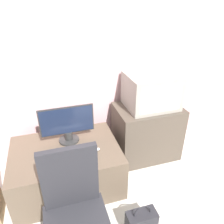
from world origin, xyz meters
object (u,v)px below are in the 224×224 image
(main_monitor, at_px, (67,124))
(crt_tv, at_px, (151,91))
(office_chair, at_px, (76,219))
(mouse, at_px, (97,149))
(keyboard, at_px, (74,156))
(handbag, at_px, (141,222))

(main_monitor, relative_size, crt_tv, 0.96)
(crt_tv, height_order, office_chair, crt_tv)
(main_monitor, distance_m, mouse, 0.41)
(mouse, xyz_separation_m, crt_tv, (0.77, 0.39, 0.40))
(office_chair, bearing_deg, keyboard, 82.18)
(mouse, height_order, office_chair, office_chair)
(office_chair, height_order, handbag, office_chair)
(keyboard, bearing_deg, main_monitor, 91.71)
(keyboard, height_order, mouse, mouse)
(mouse, relative_size, office_chair, 0.07)
(mouse, bearing_deg, keyboard, -173.48)
(office_chair, bearing_deg, mouse, 63.65)
(crt_tv, height_order, handbag, crt_tv)
(keyboard, height_order, handbag, keyboard)
(crt_tv, distance_m, handbag, 1.41)
(keyboard, relative_size, mouse, 5.64)
(keyboard, distance_m, crt_tv, 1.17)
(main_monitor, bearing_deg, handbag, -62.20)
(main_monitor, height_order, handbag, main_monitor)
(main_monitor, distance_m, office_chair, 0.97)
(crt_tv, bearing_deg, office_chair, -136.46)
(keyboard, height_order, office_chair, office_chair)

